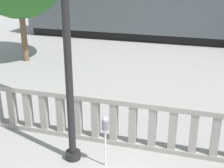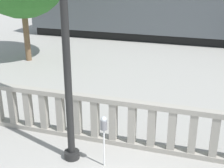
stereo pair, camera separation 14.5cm
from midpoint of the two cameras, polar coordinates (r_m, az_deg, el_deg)
The scene contains 4 objects.
balustrade at distance 8.48m, azimuth 5.95°, elevation -7.59°, with size 12.06×0.24×1.38m.
lamppost at distance 7.10m, azimuth -8.01°, elevation 10.49°, with size 0.40×0.40×6.63m.
parking_meter at distance 7.53m, azimuth -0.95°, elevation -7.86°, with size 0.17×0.17×1.37m.
train_near at distance 21.07m, azimuth 10.31°, elevation 12.86°, with size 18.24×2.64×4.12m.
Camera 2 is at (1.48, -4.50, 4.73)m, focal length 50.00 mm.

